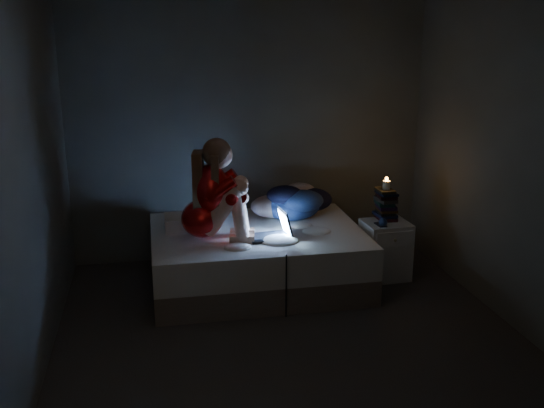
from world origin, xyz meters
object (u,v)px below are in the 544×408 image
object	(u,v)px
woman	(201,190)
nightstand	(385,250)
phone	(380,225)
bed	(257,257)
laptop	(268,224)
candle	(386,184)

from	to	relation	value
woman	nightstand	world-z (taller)	woman
nightstand	phone	distance (m)	0.31
bed	nightstand	distance (m)	1.23
woman	laptop	size ratio (longest dim) A/B	2.44
woman	candle	world-z (taller)	woman
laptop	nightstand	distance (m)	1.24
candle	laptop	bearing A→B (deg)	-167.83
nightstand	woman	bearing A→B (deg)	179.59
nightstand	phone	world-z (taller)	phone
laptop	woman	bearing A→B (deg)	165.55
laptop	candle	size ratio (longest dim) A/B	4.65
bed	candle	distance (m)	1.40
bed	laptop	bearing A→B (deg)	-76.11
woman	candle	xyz separation A→B (m)	(1.76, 0.18, -0.08)
candle	phone	xyz separation A→B (m)	(-0.11, -0.17, -0.34)
bed	woman	xyz separation A→B (m)	(-0.51, -0.16, 0.72)
bed	nightstand	bearing A→B (deg)	-3.90
bed	laptop	world-z (taller)	laptop
nightstand	phone	size ratio (longest dim) A/B	3.96
woman	bed	bearing A→B (deg)	27.62
candle	nightstand	bearing A→B (deg)	-99.95
bed	candle	size ratio (longest dim) A/B	24.01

